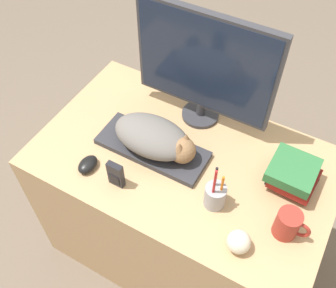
{
  "coord_description": "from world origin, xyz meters",
  "views": [
    {
      "loc": [
        0.4,
        -0.48,
        1.96
      ],
      "look_at": [
        -0.06,
        0.33,
        0.82
      ],
      "focal_mm": 42.0,
      "sensor_mm": 36.0,
      "label": 1
    }
  ],
  "objects_px": {
    "cat": "(156,138)",
    "book_stack": "(293,175)",
    "keyboard": "(152,148)",
    "phone": "(116,175)",
    "coffee_mug": "(288,224)",
    "pen_cup": "(215,195)",
    "baseball": "(239,242)",
    "monitor": "(204,66)",
    "computer_mouse": "(88,164)"
  },
  "relations": [
    {
      "from": "cat",
      "to": "coffee_mug",
      "type": "height_order",
      "value": "cat"
    },
    {
      "from": "cat",
      "to": "coffee_mug",
      "type": "distance_m",
      "value": 0.55
    },
    {
      "from": "book_stack",
      "to": "baseball",
      "type": "bearing_deg",
      "value": -102.49
    },
    {
      "from": "cat",
      "to": "phone",
      "type": "bearing_deg",
      "value": -104.27
    },
    {
      "from": "computer_mouse",
      "to": "coffee_mug",
      "type": "distance_m",
      "value": 0.74
    },
    {
      "from": "keyboard",
      "to": "book_stack",
      "type": "height_order",
      "value": "book_stack"
    },
    {
      "from": "phone",
      "to": "keyboard",
      "type": "bearing_deg",
      "value": 80.78
    },
    {
      "from": "book_stack",
      "to": "cat",
      "type": "bearing_deg",
      "value": -167.93
    },
    {
      "from": "baseball",
      "to": "book_stack",
      "type": "distance_m",
      "value": 0.33
    },
    {
      "from": "baseball",
      "to": "phone",
      "type": "bearing_deg",
      "value": 178.18
    },
    {
      "from": "keyboard",
      "to": "cat",
      "type": "bearing_deg",
      "value": 0.0
    },
    {
      "from": "monitor",
      "to": "pen_cup",
      "type": "xyz_separation_m",
      "value": [
        0.23,
        -0.35,
        -0.21
      ]
    },
    {
      "from": "coffee_mug",
      "to": "pen_cup",
      "type": "distance_m",
      "value": 0.25
    },
    {
      "from": "cat",
      "to": "book_stack",
      "type": "relative_size",
      "value": 1.87
    },
    {
      "from": "keyboard",
      "to": "monitor",
      "type": "relative_size",
      "value": 0.79
    },
    {
      "from": "baseball",
      "to": "book_stack",
      "type": "height_order",
      "value": "book_stack"
    },
    {
      "from": "keyboard",
      "to": "monitor",
      "type": "bearing_deg",
      "value": 72.22
    },
    {
      "from": "cat",
      "to": "monitor",
      "type": "relative_size",
      "value": 0.6
    },
    {
      "from": "cat",
      "to": "phone",
      "type": "height_order",
      "value": "cat"
    },
    {
      "from": "phone",
      "to": "book_stack",
      "type": "xyz_separation_m",
      "value": [
        0.55,
        0.31,
        0.0
      ]
    },
    {
      "from": "keyboard",
      "to": "book_stack",
      "type": "xyz_separation_m",
      "value": [
        0.52,
        0.11,
        0.04
      ]
    },
    {
      "from": "computer_mouse",
      "to": "pen_cup",
      "type": "distance_m",
      "value": 0.49
    },
    {
      "from": "keyboard",
      "to": "baseball",
      "type": "distance_m",
      "value": 0.5
    },
    {
      "from": "pen_cup",
      "to": "phone",
      "type": "bearing_deg",
      "value": -164.16
    },
    {
      "from": "pen_cup",
      "to": "phone",
      "type": "distance_m",
      "value": 0.36
    },
    {
      "from": "keyboard",
      "to": "book_stack",
      "type": "relative_size",
      "value": 2.45
    },
    {
      "from": "keyboard",
      "to": "cat",
      "type": "distance_m",
      "value": 0.07
    },
    {
      "from": "book_stack",
      "to": "monitor",
      "type": "bearing_deg",
      "value": 161.52
    },
    {
      "from": "coffee_mug",
      "to": "pen_cup",
      "type": "height_order",
      "value": "pen_cup"
    },
    {
      "from": "computer_mouse",
      "to": "baseball",
      "type": "bearing_deg",
      "value": -2.03
    },
    {
      "from": "pen_cup",
      "to": "book_stack",
      "type": "height_order",
      "value": "pen_cup"
    },
    {
      "from": "computer_mouse",
      "to": "baseball",
      "type": "xyz_separation_m",
      "value": [
        0.62,
        -0.02,
        0.02
      ]
    },
    {
      "from": "keyboard",
      "to": "coffee_mug",
      "type": "relative_size",
      "value": 3.71
    },
    {
      "from": "coffee_mug",
      "to": "phone",
      "type": "xyz_separation_m",
      "value": [
        -0.6,
        -0.11,
        0.0
      ]
    },
    {
      "from": "monitor",
      "to": "baseball",
      "type": "xyz_separation_m",
      "value": [
        0.37,
        -0.47,
        -0.23
      ]
    },
    {
      "from": "pen_cup",
      "to": "baseball",
      "type": "relative_size",
      "value": 2.68
    },
    {
      "from": "keyboard",
      "to": "phone",
      "type": "xyz_separation_m",
      "value": [
        -0.03,
        -0.2,
        0.04
      ]
    },
    {
      "from": "baseball",
      "to": "monitor",
      "type": "bearing_deg",
      "value": 128.12
    },
    {
      "from": "phone",
      "to": "pen_cup",
      "type": "bearing_deg",
      "value": 15.84
    },
    {
      "from": "keyboard",
      "to": "baseball",
      "type": "height_order",
      "value": "baseball"
    },
    {
      "from": "cat",
      "to": "baseball",
      "type": "distance_m",
      "value": 0.48
    },
    {
      "from": "pen_cup",
      "to": "baseball",
      "type": "xyz_separation_m",
      "value": [
        0.14,
        -0.11,
        -0.01
      ]
    },
    {
      "from": "cat",
      "to": "book_stack",
      "type": "xyz_separation_m",
      "value": [
        0.5,
        0.11,
        -0.03
      ]
    },
    {
      "from": "baseball",
      "to": "computer_mouse",
      "type": "bearing_deg",
      "value": 177.97
    },
    {
      "from": "pen_cup",
      "to": "phone",
      "type": "height_order",
      "value": "pen_cup"
    },
    {
      "from": "monitor",
      "to": "computer_mouse",
      "type": "relative_size",
      "value": 6.22
    },
    {
      "from": "computer_mouse",
      "to": "baseball",
      "type": "relative_size",
      "value": 1.13
    },
    {
      "from": "monitor",
      "to": "phone",
      "type": "height_order",
      "value": "monitor"
    },
    {
      "from": "baseball",
      "to": "book_stack",
      "type": "relative_size",
      "value": 0.44
    },
    {
      "from": "phone",
      "to": "book_stack",
      "type": "bearing_deg",
      "value": 29.01
    }
  ]
}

